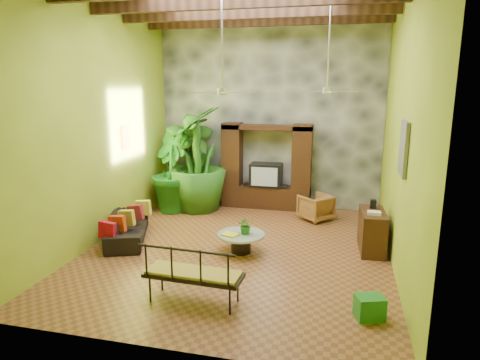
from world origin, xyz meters
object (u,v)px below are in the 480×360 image
(tall_plant_a, at_px, (192,161))
(ceiling_fan_back, at_px, (327,80))
(green_bin, at_px, (370,307))
(wicker_armchair, at_px, (316,207))
(tall_plant_c, at_px, (197,159))
(sofa, at_px, (127,228))
(tall_plant_b, at_px, (170,170))
(entertainment_center, at_px, (266,173))
(ceiling_fan_front, at_px, (222,80))
(coffee_table, at_px, (241,240))
(side_console, at_px, (372,231))
(iron_bench, at_px, (192,272))

(tall_plant_a, bearing_deg, ceiling_fan_back, -24.42)
(green_bin, bearing_deg, ceiling_fan_back, 105.00)
(wicker_armchair, relative_size, tall_plant_c, 0.26)
(sofa, distance_m, tall_plant_b, 2.44)
(entertainment_center, bearing_deg, ceiling_fan_front, -93.24)
(coffee_table, xyz_separation_m, side_console, (2.56, 0.72, 0.16))
(ceiling_fan_back, xyz_separation_m, green_bin, (0.89, -3.30, -3.23))
(sofa, distance_m, wicker_armchair, 4.56)
(ceiling_fan_back, bearing_deg, sofa, -163.24)
(sofa, relative_size, coffee_table, 1.97)
(tall_plant_a, xyz_separation_m, iron_bench, (1.85, -5.16, -0.72))
(entertainment_center, height_order, iron_bench, entertainment_center)
(entertainment_center, relative_size, coffee_table, 2.51)
(ceiling_fan_back, xyz_separation_m, side_console, (1.05, -0.61, -2.98))
(ceiling_fan_front, height_order, tall_plant_b, ceiling_fan_front)
(coffee_table, bearing_deg, tall_plant_c, 124.90)
(ceiling_fan_front, height_order, iron_bench, ceiling_fan_front)
(entertainment_center, distance_m, ceiling_fan_back, 3.50)
(iron_bench, bearing_deg, sofa, 138.05)
(entertainment_center, bearing_deg, tall_plant_a, -171.65)
(tall_plant_b, bearing_deg, wicker_armchair, 1.08)
(iron_bench, bearing_deg, tall_plant_a, 112.42)
(iron_bench, bearing_deg, ceiling_fan_back, 66.11)
(ceiling_fan_back, relative_size, wicker_armchair, 2.62)
(ceiling_fan_back, distance_m, tall_plant_b, 4.77)
(tall_plant_c, distance_m, coffee_table, 3.39)
(ceiling_fan_front, relative_size, tall_plant_b, 0.85)
(green_bin, bearing_deg, side_console, 86.49)
(tall_plant_c, distance_m, side_console, 4.89)
(sofa, distance_m, tall_plant_a, 3.07)
(tall_plant_b, bearing_deg, iron_bench, -63.70)
(tall_plant_c, relative_size, side_console, 2.65)
(ceiling_fan_back, bearing_deg, coffee_table, -138.60)
(tall_plant_b, height_order, tall_plant_c, tall_plant_c)
(tall_plant_a, bearing_deg, ceiling_fan_front, -60.77)
(tall_plant_a, height_order, iron_bench, tall_plant_a)
(entertainment_center, height_order, coffee_table, entertainment_center)
(side_console, bearing_deg, tall_plant_a, 150.90)
(tall_plant_a, relative_size, tall_plant_c, 0.91)
(ceiling_fan_front, xyz_separation_m, ceiling_fan_back, (1.80, 1.60, 0.00))
(tall_plant_c, xyz_separation_m, iron_bench, (1.58, -4.81, -0.85))
(ceiling_fan_back, relative_size, tall_plant_c, 0.67)
(sofa, height_order, side_console, side_console)
(side_console, height_order, green_bin, side_console)
(side_console, bearing_deg, wicker_armchair, 121.95)
(side_console, bearing_deg, green_bin, -96.80)
(tall_plant_c, relative_size, green_bin, 6.96)
(wicker_armchair, height_order, green_bin, wicker_armchair)
(ceiling_fan_front, distance_m, green_bin, 4.53)
(tall_plant_a, bearing_deg, tall_plant_c, -52.57)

